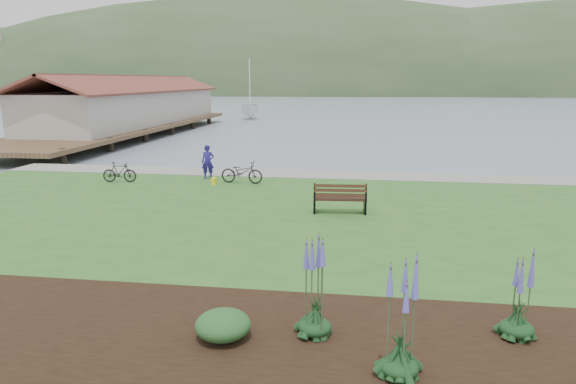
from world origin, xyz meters
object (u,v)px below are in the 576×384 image
object	(u,v)px
person	(208,159)
bicycle_a	(242,172)
sailboat	(250,119)
park_bench	(340,198)

from	to	relation	value
person	bicycle_a	xyz separation A→B (m)	(1.83, -0.80, -0.44)
person	bicycle_a	distance (m)	2.04
bicycle_a	sailboat	xyz separation A→B (m)	(-9.11, 43.44, -0.91)
park_bench	sailboat	size ratio (longest dim) A/B	0.08
person	bicycle_a	bearing A→B (deg)	-36.50
park_bench	sailboat	world-z (taller)	sailboat
park_bench	bicycle_a	size ratio (longest dim) A/B	0.97
person	bicycle_a	world-z (taller)	person
park_bench	sailboat	bearing A→B (deg)	101.96
park_bench	person	xyz separation A→B (m)	(-6.48, 5.62, 0.38)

